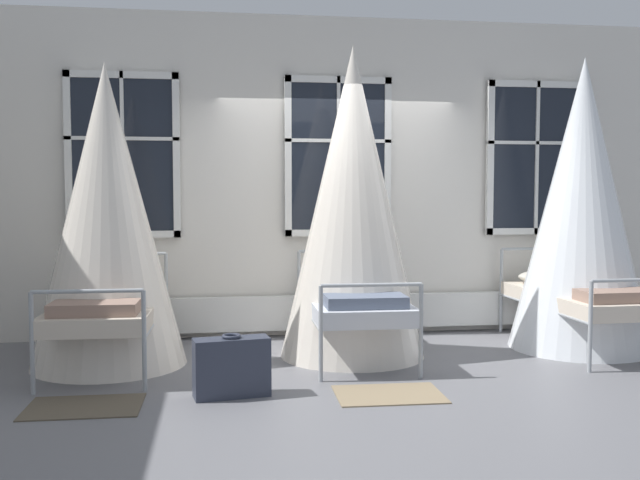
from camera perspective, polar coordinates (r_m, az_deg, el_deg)
ground at (r=6.57m, az=3.14°, el=-9.54°), size 16.16×16.16×0.00m
back_wall_with_windows at (r=7.65m, az=1.33°, el=5.06°), size 8.74×0.10×3.37m
window_bank at (r=7.54m, az=1.47°, el=0.45°), size 5.55×0.10×2.66m
cot_first at (r=6.48m, az=-16.69°, el=1.51°), size 1.34×1.85×2.64m
cot_second at (r=6.57m, az=2.63°, el=2.63°), size 1.34×1.84×2.86m
cot_third at (r=7.33m, az=20.24°, el=2.33°), size 1.34×1.85×2.81m
rug_first at (r=5.42m, az=-18.39°, el=-12.57°), size 0.81×0.57×0.01m
rug_second at (r=5.48m, az=5.55°, el=-12.21°), size 0.81×0.58×0.01m
suitcase_dark at (r=5.40m, az=-7.10°, el=-10.07°), size 0.59×0.30×0.47m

